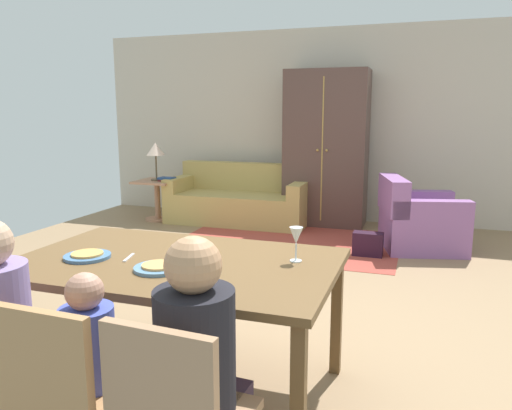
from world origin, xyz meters
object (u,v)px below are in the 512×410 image
(wine_glass, at_px, (296,237))
(person_child, at_px, (96,385))
(armchair, at_px, (418,221))
(book_upper, at_px, (167,178))
(plate_near_man, at_px, (87,256))
(person_woman, at_px, (201,386))
(dining_table, at_px, (176,272))
(side_table, at_px, (157,194))
(plate_near_child, at_px, (159,268))
(dining_chair_child, at_px, (66,394))
(armoire, at_px, (326,149))
(couch, at_px, (240,201))
(book_lower, at_px, (167,180))
(table_lamp, at_px, (156,150))
(person_man, at_px, (5,349))
(handbag, at_px, (368,244))

(wine_glass, xyz_separation_m, person_child, (-0.62, -0.90, -0.46))
(armchair, height_order, book_upper, armchair)
(plate_near_man, distance_m, person_woman, 1.15)
(dining_table, height_order, side_table, dining_table)
(plate_near_child, xyz_separation_m, dining_chair_child, (-0.00, -0.71, -0.28))
(person_woman, bearing_deg, armoire, 95.54)
(dining_chair_child, bearing_deg, plate_near_man, 121.24)
(couch, relative_size, book_lower, 8.92)
(person_child, bearing_deg, book_upper, 115.32)
(dining_table, relative_size, person_woman, 1.55)
(table_lamp, bearing_deg, dining_chair_child, -63.89)
(wine_glass, bearing_deg, table_lamp, 128.51)
(dining_table, height_order, book_upper, dining_table)
(person_woman, height_order, armoire, armoire)
(wine_glass, relative_size, table_lamp, 0.34)
(person_woman, distance_m, book_upper, 5.33)
(plate_near_child, bearing_deg, person_man, -131.20)
(plate_near_man, bearing_deg, side_table, 115.07)
(plate_near_child, bearing_deg, handbag, 77.38)
(armchair, xyz_separation_m, side_table, (-3.59, 0.41, 0.06))
(couch, xyz_separation_m, armoire, (1.17, 0.26, 0.75))
(couch, bearing_deg, book_lower, -164.55)
(dining_table, distance_m, dining_chair_child, 0.92)
(wine_glass, bearing_deg, armchair, 79.83)
(person_man, height_order, armchair, person_man)
(person_man, relative_size, person_woman, 1.00)
(person_child, xyz_separation_m, book_lower, (-2.19, 4.64, 0.16))
(dining_table, height_order, armoire, armoire)
(armchair, xyz_separation_m, table_lamp, (-3.59, 0.41, 0.69))
(dining_table, xyz_separation_m, couch, (-1.19, 4.19, -0.39))
(armchair, bearing_deg, dining_table, -109.07)
(person_woman, relative_size, armchair, 1.07)
(plate_near_child, xyz_separation_m, armoire, (-0.03, 4.64, 0.28))
(armchair, height_order, handbag, armchair)
(armoire, bearing_deg, wine_glass, -81.41)
(side_table, bearing_deg, person_child, -63.04)
(armchair, bearing_deg, handbag, -135.63)
(armchair, xyz_separation_m, book_upper, (-3.40, 0.37, 0.30))
(table_lamp, xyz_separation_m, book_upper, (0.18, -0.04, -0.39))
(armoire, xyz_separation_m, side_table, (-2.34, -0.52, -0.67))
(person_child, distance_m, side_table, 5.23)
(armoire, bearing_deg, dining_table, -89.64)
(side_table, distance_m, table_lamp, 0.63)
(person_child, relative_size, book_upper, 4.20)
(person_woman, xyz_separation_m, side_table, (-2.84, 4.65, -0.14))
(table_lamp, bearing_deg, dining_table, -58.95)
(book_lower, relative_size, handbag, 0.69)
(wine_glass, xyz_separation_m, armoire, (-0.65, 4.28, 0.16))
(plate_near_man, xyz_separation_m, book_lower, (-1.71, 4.04, -0.18))
(person_man, height_order, book_upper, person_man)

